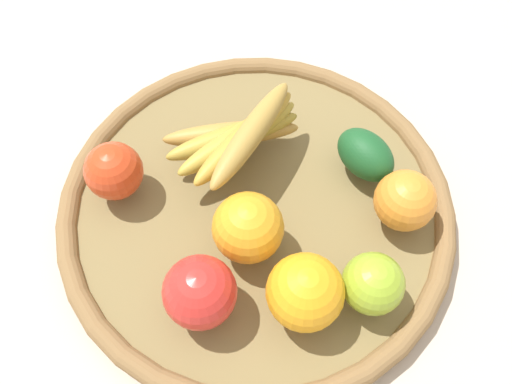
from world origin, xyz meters
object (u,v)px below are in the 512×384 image
avocado (365,155)px  orange_1 (405,201)px  orange_0 (248,228)px  apple_1 (373,284)px  orange_2 (305,292)px  apple_2 (200,292)px  banana_bunch (239,136)px  apple_0 (114,171)px

avocado → orange_1: size_ratio=1.12×
orange_0 → apple_1: size_ratio=1.20×
orange_0 → orange_2: (-0.08, 0.04, 0.00)m
orange_2 → apple_2: bearing=25.9°
avocado → banana_bunch: bearing=19.5°
apple_2 → orange_0: bearing=-97.5°
apple_0 → avocado: bearing=-148.4°
avocado → orange_2: (-0.01, 0.19, 0.01)m
banana_bunch → apple_1: 0.23m
orange_0 → apple_1: bearing=-179.1°
avocado → apple_0: 0.30m
avocado → orange_0: 0.17m
apple_2 → orange_1: bearing=-127.8°
orange_0 → avocado: bearing=-117.0°
orange_0 → banana_bunch: (0.06, -0.10, 0.00)m
avocado → orange_1: 0.08m
apple_0 → apple_2: 0.18m
orange_0 → orange_1: orange_0 is taller
orange_0 → banana_bunch: 0.12m
orange_2 → orange_0: bearing=-25.2°
orange_0 → apple_0: bearing=0.2°
apple_2 → avocado: bearing=-110.5°
apple_0 → apple_1: 0.31m
avocado → apple_2: size_ratio=1.02×
banana_bunch → apple_2: banana_bunch is taller
orange_2 → orange_1: bearing=-110.7°
apple_0 → orange_1: size_ratio=0.98×
apple_1 → orange_2: 0.07m
apple_0 → orange_2: size_ratio=0.85×
orange_0 → apple_0: 0.17m
orange_1 → banana_bunch: bearing=1.6°
banana_bunch → apple_2: (-0.05, 0.19, -0.00)m
avocado → banana_bunch: (0.14, 0.05, 0.01)m
orange_1 → apple_2: 0.25m
banana_bunch → apple_2: 0.20m
apple_1 → orange_1: size_ratio=0.94×
apple_0 → apple_1: (-0.31, -0.00, -0.00)m
banana_bunch → orange_1: (-0.20, -0.01, -0.01)m
banana_bunch → orange_2: size_ratio=2.16×
orange_0 → orange_2: orange_2 is taller
orange_0 → apple_2: size_ratio=1.03×
avocado → apple_0: size_ratio=1.15×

